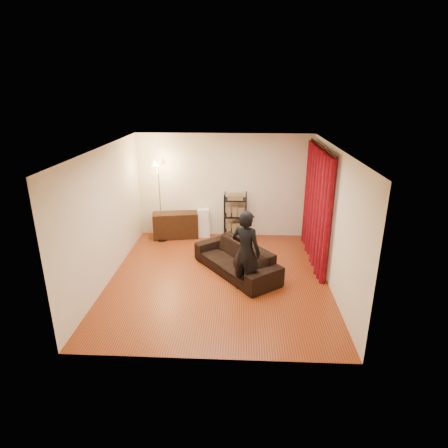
# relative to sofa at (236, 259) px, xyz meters

# --- Properties ---
(floor) EXTENTS (5.00, 5.00, 0.00)m
(floor) POSITION_rel_sofa_xyz_m (-0.36, -0.28, -0.31)
(floor) COLOR #9C3F1A
(floor) RESTS_ON ground
(ceiling) EXTENTS (5.00, 5.00, 0.00)m
(ceiling) POSITION_rel_sofa_xyz_m (-0.36, -0.28, 2.39)
(ceiling) COLOR white
(ceiling) RESTS_ON ground
(wall_back) EXTENTS (5.00, 0.00, 5.00)m
(wall_back) POSITION_rel_sofa_xyz_m (-0.36, 2.22, 1.04)
(wall_back) COLOR #EFE6CB
(wall_back) RESTS_ON ground
(wall_front) EXTENTS (5.00, 0.00, 5.00)m
(wall_front) POSITION_rel_sofa_xyz_m (-0.36, -2.78, 1.04)
(wall_front) COLOR #EFE6CB
(wall_front) RESTS_ON ground
(wall_left) EXTENTS (0.00, 5.00, 5.00)m
(wall_left) POSITION_rel_sofa_xyz_m (-2.61, -0.28, 1.04)
(wall_left) COLOR #EFE6CB
(wall_left) RESTS_ON ground
(wall_right) EXTENTS (0.00, 5.00, 5.00)m
(wall_right) POSITION_rel_sofa_xyz_m (1.89, -0.28, 1.04)
(wall_right) COLOR #EFE6CB
(wall_right) RESTS_ON ground
(curtain_rod) EXTENTS (0.04, 2.65, 0.04)m
(curtain_rod) POSITION_rel_sofa_xyz_m (1.79, 0.85, 2.27)
(curtain_rod) COLOR black
(curtain_rod) RESTS_ON wall_right
(curtain) EXTENTS (0.22, 2.65, 2.55)m
(curtain) POSITION_rel_sofa_xyz_m (1.77, 0.85, 0.96)
(curtain) COLOR maroon
(curtain) RESTS_ON ground
(sofa) EXTENTS (1.96, 2.20, 0.62)m
(sofa) POSITION_rel_sofa_xyz_m (0.00, 0.00, 0.00)
(sofa) COLOR black
(sofa) RESTS_ON ground
(person) EXTENTS (0.71, 0.62, 1.64)m
(person) POSITION_rel_sofa_xyz_m (0.19, -0.72, 0.51)
(person) COLOR black
(person) RESTS_ON ground
(media_cabinet) EXTENTS (1.23, 0.65, 0.68)m
(media_cabinet) POSITION_rel_sofa_xyz_m (-1.64, 1.95, 0.03)
(media_cabinet) COLOR #321C0E
(media_cabinet) RESTS_ON ground
(storage_boxes) EXTENTS (0.33, 0.27, 0.77)m
(storage_boxes) POSITION_rel_sofa_xyz_m (-0.90, 2.03, 0.07)
(storage_boxes) COLOR white
(storage_boxes) RESTS_ON ground
(wire_shelf) EXTENTS (0.57, 0.41, 1.22)m
(wire_shelf) POSITION_rel_sofa_xyz_m (-0.07, 2.00, 0.30)
(wire_shelf) COLOR black
(wire_shelf) RESTS_ON ground
(floor_lamp) EXTENTS (0.43, 0.43, 2.12)m
(floor_lamp) POSITION_rel_sofa_xyz_m (-1.98, 1.76, 0.75)
(floor_lamp) COLOR silver
(floor_lamp) RESTS_ON ground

